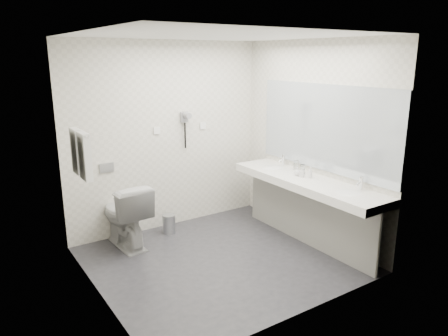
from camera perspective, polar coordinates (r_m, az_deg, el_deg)
floor at (r=5.06m, az=-0.49°, el=-12.19°), size 2.80×2.80×0.00m
ceiling at (r=4.51m, az=-0.56°, el=17.38°), size 2.80×2.80×0.00m
wall_back at (r=5.74m, az=-7.64°, el=4.17°), size 2.80×0.00×2.80m
wall_front at (r=3.65m, az=10.72°, el=-2.15°), size 2.80×0.00×2.80m
wall_left at (r=4.06m, az=-17.30°, el=-0.82°), size 0.00×2.60×2.60m
wall_right at (r=5.50m, az=11.81°, el=3.52°), size 0.00×2.60×2.60m
vanity_counter at (r=5.28m, az=10.98°, el=-1.93°), size 0.55×2.20×0.10m
vanity_panel at (r=5.44m, az=10.95°, el=-6.19°), size 0.03×2.15×0.75m
vanity_post_near at (r=4.84m, az=19.95°, el=-9.55°), size 0.06×0.06×0.75m
vanity_post_far at (r=6.19m, az=4.42°, el=-3.33°), size 0.06×0.06×0.75m
mirror at (r=5.32m, az=13.34°, el=5.25°), size 0.02×2.20×1.05m
basin_near at (r=4.86m, az=16.36°, el=-3.34°), size 0.40×0.31×0.05m
basin_far at (r=5.73m, az=6.47°, el=-0.06°), size 0.40×0.31×0.05m
faucet_near at (r=4.98m, az=17.90°, el=-1.94°), size 0.04×0.04×0.15m
faucet_far at (r=5.84m, az=7.96°, el=1.07°), size 0.04×0.04×0.15m
soap_bottle_a at (r=5.31m, az=10.39°, el=-0.57°), size 0.07×0.07×0.12m
soap_bottle_b at (r=5.37m, az=9.82°, el=-0.47°), size 0.11×0.11×0.11m
soap_bottle_c at (r=5.29m, az=11.49°, el=-0.59°), size 0.07×0.07×0.14m
glass_left at (r=5.47m, az=10.50°, el=-0.16°), size 0.08×0.08×0.12m
glass_right at (r=5.65m, az=9.65°, el=0.39°), size 0.08×0.08×0.12m
toilet at (r=5.39m, az=-13.16°, el=-6.11°), size 0.50×0.83×0.82m
flush_plate at (r=5.48m, az=-15.46°, el=0.04°), size 0.18×0.02×0.12m
pedal_bin at (r=5.76m, az=-7.39°, el=-7.52°), size 0.21×0.21×0.24m
bin_lid at (r=5.71m, az=-7.44°, el=-6.32°), size 0.17×0.17×0.02m
towel_rail at (r=4.53m, az=-19.00°, el=4.51°), size 0.02×0.62×0.02m
towel_near at (r=4.44m, az=-18.17°, el=1.49°), size 0.07×0.24×0.48m
towel_far at (r=4.71m, az=-19.11°, el=2.13°), size 0.07×0.24×0.48m
dryer_cradle at (r=5.79m, az=-5.36°, el=6.83°), size 0.10×0.04×0.14m
dryer_barrel at (r=5.72m, az=-5.03°, el=7.05°), size 0.08×0.14×0.08m
dryer_cord at (r=5.81m, az=-5.23°, el=4.37°), size 0.02×0.02×0.35m
switch_plate_a at (r=5.65m, az=-8.99°, el=4.98°), size 0.09×0.02×0.09m
switch_plate_b at (r=5.97m, az=-2.86°, el=5.66°), size 0.09×0.02×0.09m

